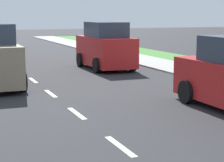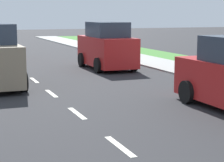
# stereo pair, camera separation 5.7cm
# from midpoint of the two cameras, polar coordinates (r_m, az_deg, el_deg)

# --- Properties ---
(ground_plane) EXTENTS (96.00, 96.00, 0.00)m
(ground_plane) POSITION_cam_midpoint_polar(r_m,az_deg,el_deg) (23.10, -13.70, 2.36)
(ground_plane) COLOR #28282B
(lane_center_line) EXTENTS (0.14, 46.40, 0.01)m
(lane_center_line) POSITION_cam_midpoint_polar(r_m,az_deg,el_deg) (27.24, -14.92, 3.31)
(lane_center_line) COLOR silver
(lane_center_line) RESTS_ON ground
(car_parked_far) EXTENTS (1.96, 4.03, 2.23)m
(car_parked_far) POSITION_cam_midpoint_polar(r_m,az_deg,el_deg) (20.12, -0.99, 4.61)
(car_parked_far) COLOR red
(car_parked_far) RESTS_ON ground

